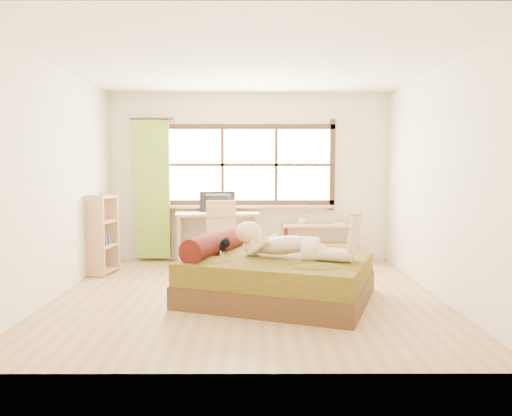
{
  "coord_description": "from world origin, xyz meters",
  "views": [
    {
      "loc": [
        0.09,
        -5.85,
        1.56
      ],
      "look_at": [
        0.1,
        0.2,
        1.03
      ],
      "focal_mm": 35.0,
      "sensor_mm": 36.0,
      "label": 1
    }
  ],
  "objects_px": {
    "chair": "(222,231)",
    "bookshelf": "(102,234)",
    "woman": "(292,232)",
    "kitten": "(216,245)",
    "desk": "(217,219)",
    "pipe_shelf": "(321,234)",
    "bed": "(274,276)"
  },
  "relations": [
    {
      "from": "chair",
      "to": "bookshelf",
      "type": "distance_m",
      "value": 1.72
    },
    {
      "from": "woman",
      "to": "bookshelf",
      "type": "distance_m",
      "value": 2.97
    },
    {
      "from": "kitten",
      "to": "desk",
      "type": "height_order",
      "value": "desk"
    },
    {
      "from": "kitten",
      "to": "chair",
      "type": "xyz_separation_m",
      "value": [
        -0.05,
        1.7,
        -0.06
      ]
    },
    {
      "from": "woman",
      "to": "desk",
      "type": "xyz_separation_m",
      "value": [
        -1.01,
        2.21,
        -0.1
      ]
    },
    {
      "from": "kitten",
      "to": "bookshelf",
      "type": "distance_m",
      "value": 2.15
    },
    {
      "from": "desk",
      "to": "bookshelf",
      "type": "xyz_separation_m",
      "value": [
        -1.58,
        -0.77,
        -0.13
      ]
    },
    {
      "from": "woman",
      "to": "desk",
      "type": "height_order",
      "value": "woman"
    },
    {
      "from": "kitten",
      "to": "pipe_shelf",
      "type": "bearing_deg",
      "value": 75.07
    },
    {
      "from": "kitten",
      "to": "bookshelf",
      "type": "bearing_deg",
      "value": 162.86
    },
    {
      "from": "chair",
      "to": "pipe_shelf",
      "type": "xyz_separation_m",
      "value": [
        1.57,
        0.48,
        -0.12
      ]
    },
    {
      "from": "bed",
      "to": "woman",
      "type": "xyz_separation_m",
      "value": [
        0.2,
        -0.07,
        0.53
      ]
    },
    {
      "from": "bed",
      "to": "pipe_shelf",
      "type": "bearing_deg",
      "value": 89.44
    },
    {
      "from": "desk",
      "to": "pipe_shelf",
      "type": "distance_m",
      "value": 1.68
    },
    {
      "from": "chair",
      "to": "woman",
      "type": "bearing_deg",
      "value": -70.57
    },
    {
      "from": "kitten",
      "to": "desk",
      "type": "relative_size",
      "value": 0.22
    },
    {
      "from": "bed",
      "to": "kitten",
      "type": "height_order",
      "value": "bed"
    },
    {
      "from": "desk",
      "to": "bookshelf",
      "type": "distance_m",
      "value": 1.76
    },
    {
      "from": "bookshelf",
      "to": "kitten",
      "type": "bearing_deg",
      "value": -28.15
    },
    {
      "from": "pipe_shelf",
      "to": "woman",
      "type": "bearing_deg",
      "value": -107.14
    },
    {
      "from": "chair",
      "to": "pipe_shelf",
      "type": "height_order",
      "value": "chair"
    },
    {
      "from": "bookshelf",
      "to": "chair",
      "type": "bearing_deg",
      "value": 22.63
    },
    {
      "from": "chair",
      "to": "desk",
      "type": "bearing_deg",
      "value": 97.03
    },
    {
      "from": "woman",
      "to": "pipe_shelf",
      "type": "distance_m",
      "value": 2.45
    },
    {
      "from": "chair",
      "to": "bookshelf",
      "type": "relative_size",
      "value": 0.89
    },
    {
      "from": "bed",
      "to": "bookshelf",
      "type": "relative_size",
      "value": 2.14
    },
    {
      "from": "kitten",
      "to": "chair",
      "type": "bearing_deg",
      "value": 111.51
    },
    {
      "from": "bed",
      "to": "pipe_shelf",
      "type": "relative_size",
      "value": 1.99
    },
    {
      "from": "bed",
      "to": "pipe_shelf",
      "type": "distance_m",
      "value": 2.42
    },
    {
      "from": "kitten",
      "to": "pipe_shelf",
      "type": "relative_size",
      "value": 0.25
    },
    {
      "from": "desk",
      "to": "chair",
      "type": "distance_m",
      "value": 0.39
    },
    {
      "from": "pipe_shelf",
      "to": "bookshelf",
      "type": "bearing_deg",
      "value": -166.27
    }
  ]
}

